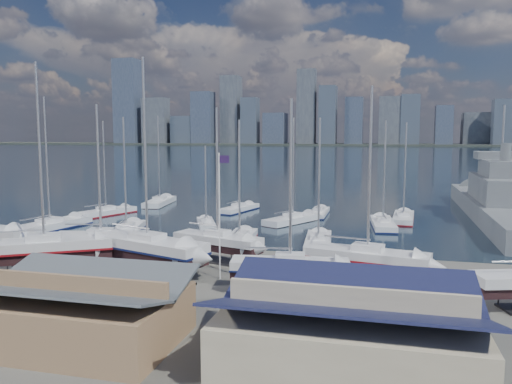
# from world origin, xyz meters

# --- Properties ---
(ground) EXTENTS (1400.00, 1400.00, 0.00)m
(ground) POSITION_xyz_m (0.00, -10.00, 0.00)
(ground) COLOR #605E59
(ground) RESTS_ON ground
(water) EXTENTS (1400.00, 600.00, 0.40)m
(water) POSITION_xyz_m (0.00, 300.00, -0.15)
(water) COLOR #1A263D
(water) RESTS_ON ground
(far_shore) EXTENTS (1400.00, 80.00, 2.20)m
(far_shore) POSITION_xyz_m (0.00, 560.00, 1.10)
(far_shore) COLOR #2D332D
(far_shore) RESTS_ON ground
(skyline) EXTENTS (639.14, 43.80, 107.69)m
(skyline) POSITION_xyz_m (-7.83, 553.76, 39.09)
(skyline) COLOR #475166
(skyline) RESTS_ON far_shore
(shed_grey) EXTENTS (12.60, 8.40, 4.17)m
(shed_grey) POSITION_xyz_m (0.00, -26.00, 2.15)
(shed_grey) COLOR #8C6B4C
(shed_grey) RESTS_ON ground
(shed_blue) EXTENTS (13.65, 9.45, 4.71)m
(shed_blue) POSITION_xyz_m (16.00, -26.00, 2.42)
(shed_blue) COLOR #BFB293
(shed_blue) RESTS_ON ground
(sailboat_cradle_1) EXTENTS (11.69, 9.00, 18.74)m
(sailboat_cradle_1) POSITION_xyz_m (-11.81, -13.40, 2.21)
(sailboat_cradle_1) COLOR #2D2D33
(sailboat_cradle_1) RESTS_ON ground
(sailboat_cradle_2) EXTENTS (9.73, 4.55, 15.38)m
(sailboat_cradle_2) POSITION_xyz_m (-9.38, -7.99, 2.04)
(sailboat_cradle_2) COLOR #2D2D33
(sailboat_cradle_2) RESTS_ON ground
(sailboat_cradle_3) EXTENTS (12.48, 7.03, 19.19)m
(sailboat_cradle_3) POSITION_xyz_m (-2.94, -10.85, 2.24)
(sailboat_cradle_3) COLOR #2D2D33
(sailboat_cradle_3) RESTS_ON ground
(sailboat_cradle_4) EXTENTS (9.51, 5.10, 15.03)m
(sailboat_cradle_4) POSITION_xyz_m (2.04, -5.72, 2.03)
(sailboat_cradle_4) COLOR #2D2D33
(sailboat_cradle_4) RESTS_ON ground
(sailboat_cradle_5) EXTENTS (9.64, 4.03, 15.18)m
(sailboat_cradle_5) POSITION_xyz_m (10.71, -13.72, 2.03)
(sailboat_cradle_5) COLOR #2D2D33
(sailboat_cradle_5) RESTS_ON ground
(sailboat_cradle_6) EXTENTS (10.53, 4.86, 16.39)m
(sailboat_cradle_6) POSITION_xyz_m (16.55, -9.42, 2.09)
(sailboat_cradle_6) COLOR #2D2D33
(sailboat_cradle_6) RESTS_ON ground
(sailboat_moored_0) EXTENTS (5.55, 12.56, 18.15)m
(sailboat_moored_0) POSITION_xyz_m (-24.52, 4.42, 0.31)
(sailboat_moored_0) COLOR black
(sailboat_moored_0) RESTS_ON water
(sailboat_moored_1) EXTENTS (6.26, 10.55, 15.24)m
(sailboat_moored_1) POSITION_xyz_m (-23.88, 17.10, 0.31)
(sailboat_moored_1) COLOR black
(sailboat_moored_1) RESTS_ON water
(sailboat_moored_2) EXTENTS (4.52, 11.27, 16.54)m
(sailboat_moored_2) POSITION_xyz_m (-20.76, 29.86, 0.32)
(sailboat_moored_2) COLOR black
(sailboat_moored_2) RESTS_ON water
(sailboat_moored_3) EXTENTS (5.39, 10.65, 15.33)m
(sailboat_moored_3) POSITION_xyz_m (-13.53, 4.61, 0.31)
(sailboat_moored_3) COLOR black
(sailboat_moored_3) RESTS_ON water
(sailboat_moored_4) EXTENTS (5.07, 7.83, 11.52)m
(sailboat_moored_4) POSITION_xyz_m (-5.57, 12.04, 0.33)
(sailboat_moored_4) COLOR black
(sailboat_moored_4) RESTS_ON water
(sailboat_moored_5) EXTENTS (4.92, 9.81, 14.12)m
(sailboat_moored_5) POSITION_xyz_m (-4.93, 25.96, 0.31)
(sailboat_moored_5) COLOR black
(sailboat_moored_5) RESTS_ON water
(sailboat_moored_6) EXTENTS (3.70, 10.12, 14.80)m
(sailboat_moored_6) POSITION_xyz_m (1.88, 2.68, 0.31)
(sailboat_moored_6) COLOR black
(sailboat_moored_6) RESTS_ON water
(sailboat_moored_7) EXTENTS (7.43, 10.40, 15.51)m
(sailboat_moored_7) POSITION_xyz_m (5.50, 17.46, 0.32)
(sailboat_moored_7) COLOR black
(sailboat_moored_7) RESTS_ON water
(sailboat_moored_8) EXTENTS (2.50, 8.84, 13.20)m
(sailboat_moored_8) POSITION_xyz_m (8.28, 24.93, 0.31)
(sailboat_moored_8) COLOR black
(sailboat_moored_8) RESTS_ON water
(sailboat_moored_9) EXTENTS (3.61, 10.13, 14.99)m
(sailboat_moored_9) POSITION_xyz_m (10.83, 3.49, 0.32)
(sailboat_moored_9) COLOR black
(sailboat_moored_9) RESTS_ON water
(sailboat_moored_10) EXTENTS (3.75, 10.27, 15.03)m
(sailboat_moored_10) POSITION_xyz_m (17.90, 17.12, 0.31)
(sailboat_moored_10) COLOR black
(sailboat_moored_10) RESTS_ON water
(sailboat_moored_11) EXTENTS (3.52, 10.13, 14.88)m
(sailboat_moored_11) POSITION_xyz_m (20.79, 23.00, 0.31)
(sailboat_moored_11) COLOR black
(sailboat_moored_11) RESTS_ON water
(naval_ship_east) EXTENTS (9.14, 50.56, 18.54)m
(naval_ship_east) POSITION_xyz_m (34.60, 28.48, 1.67)
(naval_ship_east) COLOR slate
(naval_ship_east) RESTS_ON water
(car_b) EXTENTS (4.62, 2.09, 1.47)m
(car_b) POSITION_xyz_m (-4.47, -20.78, 0.73)
(car_b) COLOR gray
(car_b) RESTS_ON ground
(car_c) EXTENTS (3.66, 6.13, 1.60)m
(car_c) POSITION_xyz_m (0.20, -20.24, 0.80)
(car_c) COLOR gray
(car_c) RESTS_ON ground
(car_d) EXTENTS (3.21, 5.83, 1.60)m
(car_d) POSITION_xyz_m (2.97, -20.18, 0.80)
(car_d) COLOR gray
(car_d) RESTS_ON ground
(flagpole) EXTENTS (0.97, 0.12, 10.94)m
(flagpole) POSITION_xyz_m (4.20, -11.38, 6.24)
(flagpole) COLOR white
(flagpole) RESTS_ON ground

